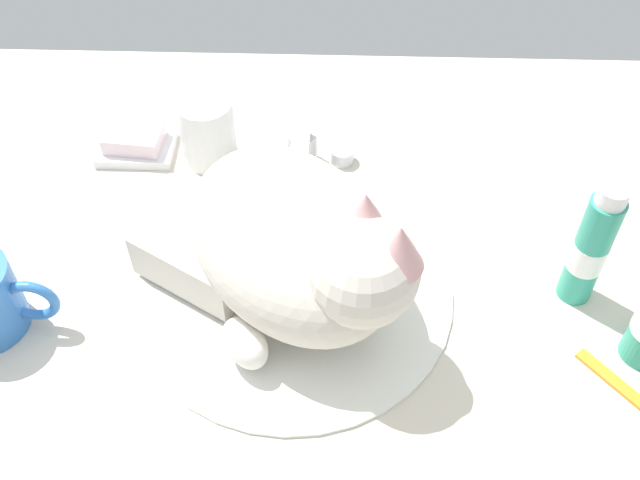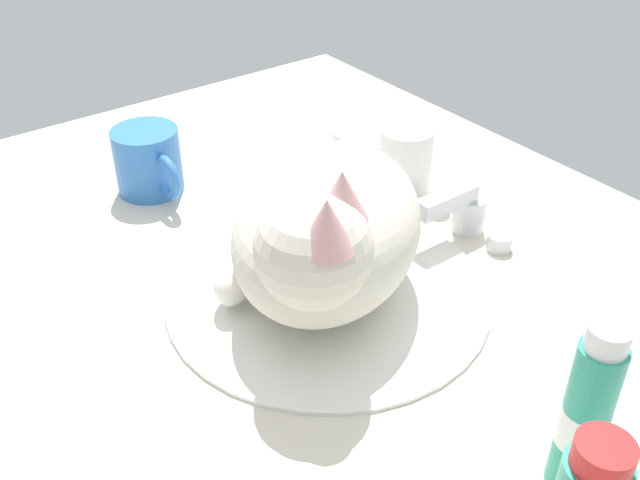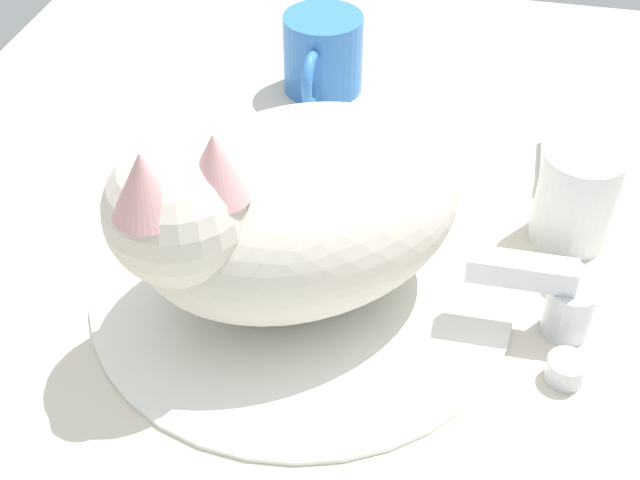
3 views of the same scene
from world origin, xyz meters
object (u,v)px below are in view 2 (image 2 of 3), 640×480
(faucet, at_px, (463,213))
(coffee_mug, at_px, (149,161))
(soap_bar, at_px, (362,145))
(cat, at_px, (323,232))
(rinse_cup, at_px, (405,160))
(toothpaste_bottle, at_px, (586,415))

(faucet, relative_size, coffee_mug, 1.02)
(soap_bar, bearing_deg, coffee_mug, -110.35)
(faucet, distance_m, soap_bar, 0.20)
(coffee_mug, bearing_deg, cat, 6.84)
(faucet, relative_size, rinse_cup, 1.49)
(rinse_cup, xyz_separation_m, toothpaste_bottle, (0.40, -0.19, 0.03))
(coffee_mug, bearing_deg, rinse_cup, 53.35)
(rinse_cup, distance_m, soap_bar, 0.09)
(rinse_cup, relative_size, soap_bar, 1.25)
(coffee_mug, bearing_deg, soap_bar, 69.65)
(cat, xyz_separation_m, coffee_mug, (-0.30, -0.04, -0.04))
(cat, relative_size, toothpaste_bottle, 2.05)
(faucet, height_order, cat, cat)
(coffee_mug, relative_size, toothpaste_bottle, 0.80)
(faucet, relative_size, soap_bar, 1.85)
(faucet, height_order, coffee_mug, coffee_mug)
(cat, bearing_deg, coffee_mug, -173.16)
(coffee_mug, height_order, toothpaste_bottle, toothpaste_bottle)
(rinse_cup, bearing_deg, cat, -61.14)
(cat, relative_size, rinse_cup, 3.74)
(toothpaste_bottle, bearing_deg, faucet, 147.86)
(cat, height_order, rinse_cup, cat)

